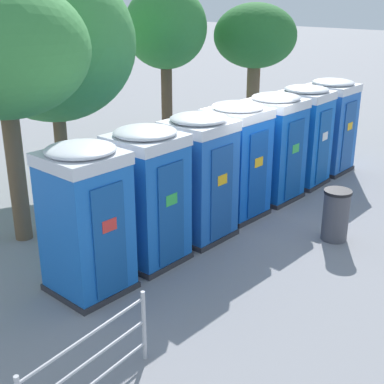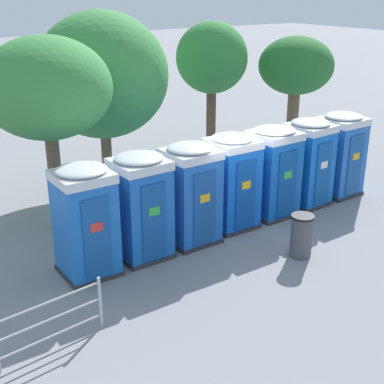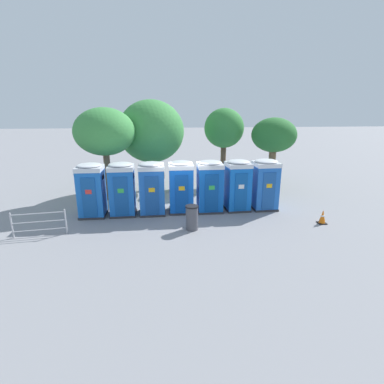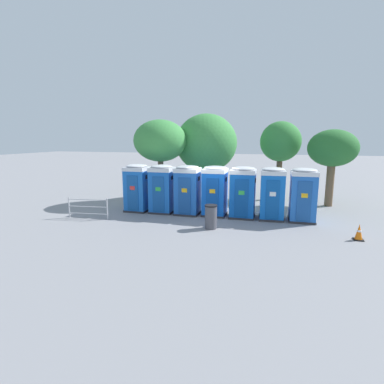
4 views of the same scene
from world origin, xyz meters
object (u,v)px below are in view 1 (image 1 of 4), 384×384
(portapotty_0, at_px, (86,219))
(portapotty_2, at_px, (199,176))
(portapotty_3, at_px, (237,160))
(street_tree_3, at_px, (2,51))
(portapotty_4, at_px, (274,147))
(street_tree_1, at_px, (52,43))
(portapotty_6, at_px, (329,125))
(portapotty_5, at_px, (303,135))
(street_tree_2, at_px, (255,38))
(portapotty_1, at_px, (147,195))
(street_tree_0, at_px, (166,29))
(trash_can, at_px, (336,215))
(event_barrier, at_px, (90,363))

(portapotty_0, height_order, portapotty_2, same)
(portapotty_3, bearing_deg, street_tree_3, 148.44)
(portapotty_4, height_order, street_tree_1, street_tree_1)
(portapotty_6, bearing_deg, portapotty_5, -178.56)
(street_tree_1, relative_size, street_tree_2, 1.24)
(street_tree_1, bearing_deg, portapotty_0, -120.33)
(portapotty_1, relative_size, street_tree_0, 0.51)
(portapotty_0, distance_m, street_tree_0, 9.40)
(portapotty_1, bearing_deg, trash_can, -34.39)
(street_tree_2, xyz_separation_m, street_tree_3, (-9.84, -1.54, 0.43))
(portapotty_3, height_order, portapotty_5, same)
(street_tree_3, bearing_deg, portapotty_4, -24.43)
(trash_can, bearing_deg, portapotty_6, 31.28)
(portapotty_6, height_order, street_tree_0, street_tree_0)
(street_tree_2, bearing_deg, portapotty_5, -128.71)
(street_tree_2, bearing_deg, event_barrier, -151.85)
(street_tree_2, relative_size, event_barrier, 2.15)
(portapotty_1, height_order, portapotty_6, same)
(portapotty_1, height_order, portapotty_3, same)
(portapotty_2, distance_m, street_tree_0, 7.39)
(portapotty_0, height_order, street_tree_2, street_tree_2)
(street_tree_0, bearing_deg, street_tree_1, -169.65)
(portapotty_6, height_order, trash_can, portapotty_6)
(portapotty_2, height_order, event_barrier, portapotty_2)
(portapotty_3, height_order, street_tree_2, street_tree_2)
(portapotty_0, height_order, trash_can, portapotty_0)
(street_tree_0, bearing_deg, portapotty_4, -107.77)
(portapotty_2, height_order, trash_can, portapotty_2)
(street_tree_3, distance_m, trash_can, 7.07)
(street_tree_2, bearing_deg, portapotty_4, -138.90)
(portapotty_2, bearing_deg, portapotty_0, -178.68)
(portapotty_6, distance_m, street_tree_1, 7.53)
(portapotty_4, bearing_deg, portapotty_3, 179.44)
(street_tree_0, bearing_deg, portapotty_6, -77.63)
(portapotty_3, relative_size, trash_can, 2.41)
(portapotty_5, relative_size, street_tree_2, 0.58)
(portapotty_0, bearing_deg, portapotty_1, 2.15)
(street_tree_0, height_order, street_tree_2, street_tree_0)
(portapotty_5, distance_m, street_tree_2, 5.38)
(portapotty_5, relative_size, street_tree_1, 0.47)
(street_tree_0, distance_m, street_tree_1, 4.68)
(portapotty_4, height_order, portapotty_6, same)
(portapotty_3, height_order, trash_can, portapotty_3)
(portapotty_1, bearing_deg, portapotty_6, 1.91)
(portapotty_1, xyz_separation_m, portapotty_3, (2.81, 0.16, 0.00))
(portapotty_0, xyz_separation_m, portapotty_6, (8.43, 0.29, -0.00))
(portapotty_1, height_order, trash_can, portapotty_1)
(portapotty_5, xyz_separation_m, street_tree_3, (-6.71, 2.36, 2.44))
(portapotty_0, distance_m, portapotty_4, 5.62)
(portapotty_4, distance_m, portapotty_6, 2.81)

